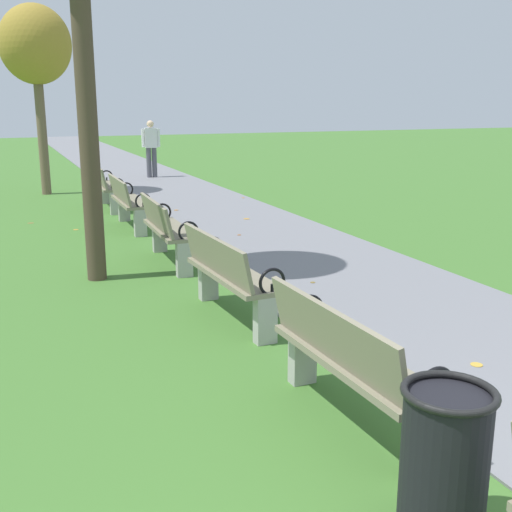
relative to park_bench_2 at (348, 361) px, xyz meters
name	(u,v)px	position (x,y,z in m)	size (l,w,h in m)	color
paved_walkway	(139,175)	(1.90, 15.55, -0.48)	(2.79, 44.00, 0.02)	slate
park_bench_2	(348,361)	(0.00, 0.00, 0.00)	(0.52, 1.61, 0.90)	gray
park_bench_3	(229,274)	(0.00, 2.38, 0.00)	(0.55, 1.62, 0.90)	gray
park_bench_4	(167,229)	(0.00, 4.88, 0.00)	(0.52, 1.61, 0.90)	gray
park_bench_5	(128,201)	(0.00, 7.56, 0.00)	(0.49, 1.61, 0.90)	gray
park_bench_6	(107,186)	(0.00, 9.79, 0.00)	(0.51, 1.61, 0.90)	gray
tree_2	(35,47)	(-1.00, 12.51, 2.90)	(1.63, 1.63, 4.34)	brown
pedestrian_walking	(151,146)	(2.12, 14.77, 0.44)	(0.53, 0.26, 1.62)	#4C4C56
trash_bin	(444,465)	(-0.15, -1.21, -0.06)	(0.48, 0.48, 0.84)	black
scattered_leaves	(188,233)	(0.83, 6.69, -0.47)	(4.82, 9.68, 0.02)	#AD6B23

